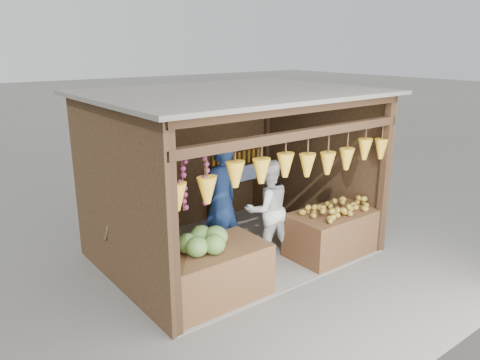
{
  "coord_description": "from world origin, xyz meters",
  "views": [
    {
      "loc": [
        -4.3,
        -5.72,
        3.34
      ],
      "look_at": [
        0.05,
        -0.1,
        1.26
      ],
      "focal_mm": 35.0,
      "sensor_mm": 36.0,
      "label": 1
    }
  ],
  "objects_px": {
    "counter_right": "(332,233)",
    "vendor_seated": "(121,227)",
    "counter_left": "(209,275)",
    "man_standing": "(221,202)",
    "woman_standing": "(267,209)"
  },
  "relations": [
    {
      "from": "counter_left",
      "to": "woman_standing",
      "type": "relative_size",
      "value": 1.0
    },
    {
      "from": "counter_right",
      "to": "man_standing",
      "type": "relative_size",
      "value": 0.76
    },
    {
      "from": "counter_left",
      "to": "counter_right",
      "type": "height_order",
      "value": "counter_left"
    },
    {
      "from": "counter_left",
      "to": "man_standing",
      "type": "height_order",
      "value": "man_standing"
    },
    {
      "from": "man_standing",
      "to": "counter_left",
      "type": "bearing_deg",
      "value": 37.79
    },
    {
      "from": "vendor_seated",
      "to": "woman_standing",
      "type": "bearing_deg",
      "value": 179.15
    },
    {
      "from": "man_standing",
      "to": "woman_standing",
      "type": "xyz_separation_m",
      "value": [
        0.66,
        -0.34,
        -0.17
      ]
    },
    {
      "from": "woman_standing",
      "to": "man_standing",
      "type": "bearing_deg",
      "value": -16.82
    },
    {
      "from": "woman_standing",
      "to": "vendor_seated",
      "type": "distance_m",
      "value": 2.28
    },
    {
      "from": "man_standing",
      "to": "vendor_seated",
      "type": "distance_m",
      "value": 1.56
    },
    {
      "from": "counter_right",
      "to": "vendor_seated",
      "type": "bearing_deg",
      "value": 157.97
    },
    {
      "from": "man_standing",
      "to": "woman_standing",
      "type": "bearing_deg",
      "value": 143.83
    },
    {
      "from": "counter_right",
      "to": "counter_left",
      "type": "bearing_deg",
      "value": 179.6
    },
    {
      "from": "counter_left",
      "to": "woman_standing",
      "type": "xyz_separation_m",
      "value": [
        1.53,
        0.59,
        0.43
      ]
    },
    {
      "from": "counter_left",
      "to": "man_standing",
      "type": "xyz_separation_m",
      "value": [
        0.87,
        0.93,
        0.61
      ]
    }
  ]
}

